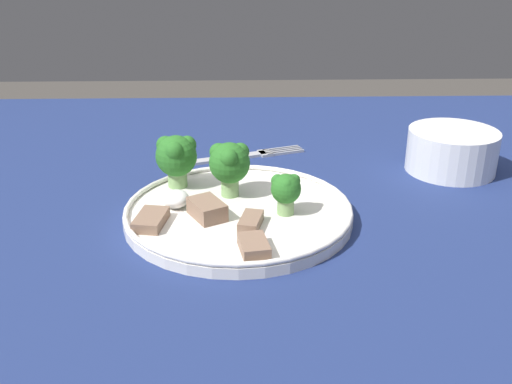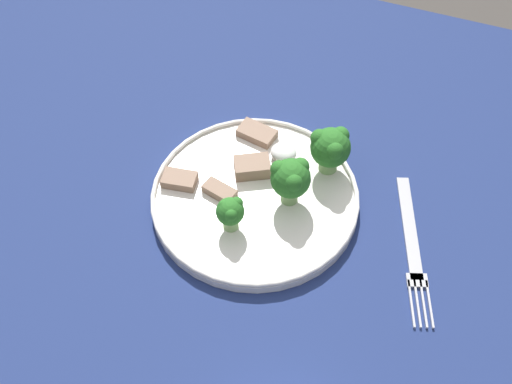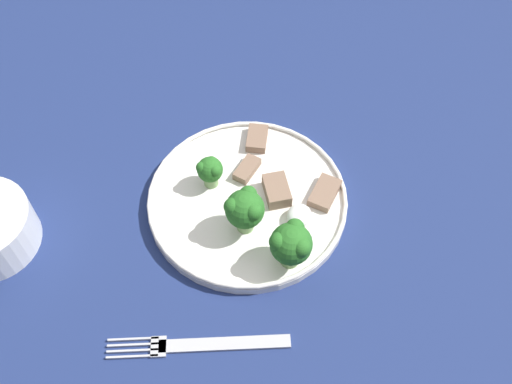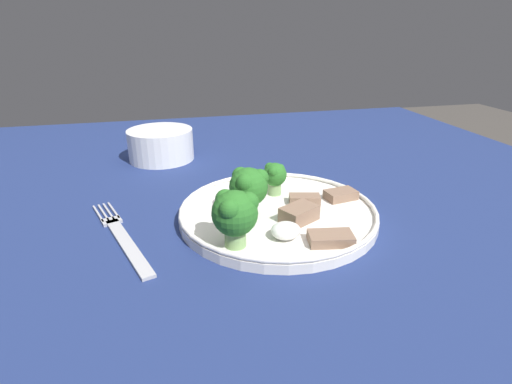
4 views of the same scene
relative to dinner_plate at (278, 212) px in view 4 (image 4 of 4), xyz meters
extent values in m
cube|color=navy|center=(0.02, 0.08, -0.02)|extent=(1.11, 1.10, 0.03)
cylinder|color=brown|center=(-0.48, 0.57, -0.41)|extent=(0.06, 0.06, 0.75)
cylinder|color=brown|center=(0.51, 0.57, -0.41)|extent=(0.06, 0.06, 0.75)
cylinder|color=white|center=(0.00, 0.00, 0.00)|extent=(0.26, 0.26, 0.01)
torus|color=white|center=(0.00, 0.00, 0.01)|extent=(0.26, 0.26, 0.01)
cube|color=#B2B2B7|center=(-0.19, -0.03, -0.01)|extent=(0.06, 0.15, 0.00)
cube|color=#B2B2B7|center=(-0.21, 0.04, -0.01)|extent=(0.03, 0.02, 0.00)
cube|color=#B2B2B7|center=(-0.21, 0.07, -0.01)|extent=(0.02, 0.06, 0.00)
cube|color=#B2B2B7|center=(-0.22, 0.07, -0.01)|extent=(0.02, 0.06, 0.00)
cube|color=#B2B2B7|center=(-0.23, 0.07, -0.01)|extent=(0.02, 0.06, 0.00)
cube|color=#B2B2B7|center=(-0.23, 0.06, -0.01)|extent=(0.02, 0.06, 0.00)
cylinder|color=white|center=(-0.14, 0.29, 0.02)|extent=(0.12, 0.12, 0.06)
cylinder|color=white|center=(-0.14, 0.29, 0.02)|extent=(0.10, 0.10, 0.04)
cylinder|color=#7FA866|center=(-0.04, -0.01, 0.02)|extent=(0.02, 0.02, 0.02)
sphere|color=#286B23|center=(-0.04, -0.01, 0.04)|extent=(0.05, 0.05, 0.05)
sphere|color=#286B23|center=(-0.03, -0.01, 0.06)|extent=(0.02, 0.02, 0.02)
sphere|color=#286B23|center=(-0.05, 0.00, 0.06)|extent=(0.02, 0.02, 0.02)
sphere|color=#286B23|center=(-0.05, -0.02, 0.06)|extent=(0.02, 0.02, 0.02)
cylinder|color=#7FA866|center=(0.01, 0.05, 0.01)|extent=(0.02, 0.02, 0.02)
sphere|color=#286B23|center=(0.01, 0.05, 0.03)|extent=(0.03, 0.03, 0.03)
sphere|color=#286B23|center=(0.02, 0.05, 0.04)|extent=(0.02, 0.02, 0.02)
sphere|color=#286B23|center=(0.01, 0.06, 0.04)|extent=(0.02, 0.02, 0.02)
sphere|color=#286B23|center=(0.01, 0.04, 0.04)|extent=(0.02, 0.02, 0.02)
cylinder|color=#7FA866|center=(-0.07, -0.07, 0.01)|extent=(0.02, 0.02, 0.02)
sphere|color=#286B23|center=(-0.07, -0.07, 0.04)|extent=(0.05, 0.05, 0.05)
sphere|color=#286B23|center=(-0.06, -0.07, 0.05)|extent=(0.02, 0.02, 0.02)
sphere|color=#286B23|center=(-0.08, -0.06, 0.05)|extent=(0.02, 0.02, 0.02)
sphere|color=#286B23|center=(-0.08, -0.09, 0.05)|extent=(0.02, 0.02, 0.02)
cube|color=#846651|center=(0.04, 0.01, 0.01)|extent=(0.05, 0.03, 0.01)
cube|color=#846651|center=(0.10, 0.02, 0.01)|extent=(0.05, 0.03, 0.01)
cube|color=#846651|center=(0.01, -0.03, 0.01)|extent=(0.05, 0.05, 0.02)
cube|color=#846651|center=(0.03, -0.09, 0.01)|extent=(0.05, 0.04, 0.01)
ellipsoid|color=white|center=(-0.01, -0.07, 0.01)|extent=(0.03, 0.03, 0.02)
camera|label=1|loc=(0.61, 0.00, 0.30)|focal=42.00mm
camera|label=2|loc=(-0.16, 0.41, 0.60)|focal=42.00mm
camera|label=3|loc=(-0.41, -0.13, 0.64)|focal=42.00mm
camera|label=4|loc=(-0.14, -0.45, 0.23)|focal=28.00mm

